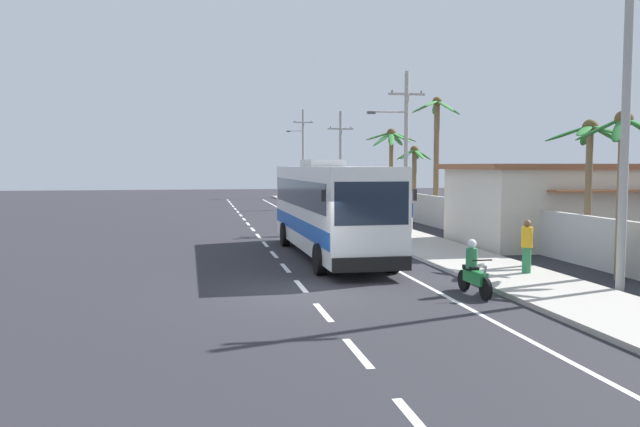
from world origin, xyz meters
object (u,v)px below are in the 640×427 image
Objects in this scene: coach_bus_foreground at (329,206)px; utility_pole_mid at (405,146)px; pedestrian_near_kerb at (527,245)px; pedestrian_midwalk at (410,215)px; palm_third at (414,168)px; utility_pole_distant at (303,151)px; palm_fourth at (437,140)px; utility_pole_nearest at (626,101)px; palm_second at (590,154)px; motorcycle_trailing at (474,272)px; utility_pole_far at (341,158)px; roadside_building at (603,203)px; palm_farthest at (391,151)px; palm_nearest at (623,158)px; motorcycle_beside_bus at (334,219)px.

coach_bus_foreground is 1.38× the size of utility_pole_mid.
pedestrian_near_kerb is 11.98m from pedestrian_midwalk.
utility_pole_distant is at bearing 94.67° from palm_third.
utility_pole_distant is at bearing 94.10° from palm_fourth.
utility_pole_nearest is (6.52, -8.80, 3.35)m from coach_bus_foreground.
utility_pole_distant is at bearing 92.73° from palm_second.
motorcycle_trailing is 36.96m from utility_pole_far.
utility_pole_nearest is at bearing -8.04° from motorcycle_trailing.
pedestrian_midwalk is 0.23× the size of palm_fourth.
pedestrian_near_kerb is 0.12× the size of roadside_building.
utility_pole_far is at bearing -89.21° from utility_pole_distant.
utility_pole_far reaches higher than palm_third.
pedestrian_near_kerb is 0.17× the size of utility_pole_nearest.
palm_fourth is 2.80m from palm_farthest.
palm_farthest reaches higher than palm_third.
utility_pole_nearest is at bearing -53.44° from coach_bus_foreground.
palm_nearest reaches higher than pedestrian_near_kerb.
roadside_building is at bearing 58.74° from palm_nearest.
palm_farthest is 13.35m from roadside_building.
utility_pole_far is at bearing 83.30° from motorcycle_trailing.
utility_pole_far is 18.58m from utility_pole_distant.
motorcycle_trailing is 0.37× the size of palm_second.
roadside_building is at bearing 58.00° from utility_pole_nearest.
palm_second reaches higher than pedestrian_near_kerb.
motorcycle_beside_bus is 0.37× the size of palm_second.
coach_bus_foreground is 29.18m from utility_pole_far.
roadside_building is at bearing -48.55° from utility_pole_mid.
motorcycle_trailing is at bearing 156.77° from pedestrian_midwalk.
palm_fourth is at bearing 72.04° from motorcycle_trailing.
palm_fourth reaches higher than pedestrian_near_kerb.
palm_second is at bearing -90.32° from palm_third.
utility_pole_nearest is 1.05× the size of utility_pole_distant.
palm_second is 0.38× the size of roadside_building.
palm_third is (3.60, 9.92, 2.36)m from pedestrian_midwalk.
palm_fourth reaches higher than palm_nearest.
utility_pole_nearest reaches higher than coach_bus_foreground.
utility_pole_distant is at bearing 83.52° from motorcycle_beside_bus.
roadside_building is at bearing -81.45° from utility_pole_distant.
motorcycle_trailing is 14.63m from pedestrian_midwalk.
roadside_building is at bearing -59.18° from palm_farthest.
roadside_building reaches higher than motorcycle_trailing.
utility_pole_far is (1.44, 34.19, 3.18)m from pedestrian_near_kerb.
utility_pole_far is 1.06× the size of palm_fourth.
palm_farthest is (-2.45, 1.18, -0.63)m from palm_fourth.
motorcycle_trailing is (2.41, -8.22, -1.35)m from coach_bus_foreground.
roadside_building is at bearing -73.30° from palm_third.
coach_bus_foreground is 47.42m from utility_pole_distant.
coach_bus_foreground is at bearing 127.13° from pedestrian_midwalk.
utility_pole_far is at bearing 76.69° from coach_bus_foreground.
utility_pole_distant is (6.44, 46.87, 3.22)m from coach_bus_foreground.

